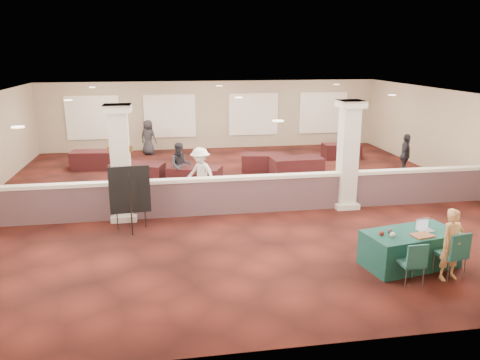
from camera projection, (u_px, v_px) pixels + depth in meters
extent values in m
plane|color=#4B1912|center=(239.00, 197.00, 15.12)|extent=(16.00, 16.00, 0.00)
cube|color=gray|center=(212.00, 115.00, 22.30)|extent=(16.00, 0.04, 3.20)
cube|color=gray|center=(323.00, 253.00, 7.08)|extent=(16.00, 0.04, 3.20)
cube|color=gray|center=(470.00, 141.00, 15.94)|extent=(0.04, 16.00, 3.20)
cube|color=white|center=(239.00, 97.00, 14.26)|extent=(16.00, 16.00, 0.02)
cube|color=#5B3D48|center=(247.00, 196.00, 13.56)|extent=(15.60, 0.20, 1.00)
cube|color=silver|center=(247.00, 178.00, 13.41)|extent=(15.60, 0.28, 0.10)
cube|color=silver|center=(121.00, 164.00, 12.72)|extent=(0.50, 0.50, 3.20)
cube|color=silver|center=(125.00, 216.00, 13.12)|extent=(0.70, 0.70, 0.16)
cube|color=silver|center=(117.00, 108.00, 12.32)|extent=(0.72, 0.72, 0.20)
cube|color=silver|center=(348.00, 155.00, 13.73)|extent=(0.50, 0.50, 3.20)
cube|color=silver|center=(345.00, 204.00, 14.14)|extent=(0.70, 0.70, 0.16)
cube|color=silver|center=(351.00, 104.00, 13.33)|extent=(0.72, 0.72, 0.20)
cylinder|color=brown|center=(109.00, 149.00, 12.57)|extent=(0.12, 0.12, 0.18)
cylinder|color=silver|center=(109.00, 149.00, 12.57)|extent=(0.09, 0.09, 0.10)
cylinder|color=brown|center=(131.00, 149.00, 12.65)|extent=(0.12, 0.12, 0.18)
cylinder|color=silver|center=(131.00, 149.00, 12.65)|extent=(0.09, 0.09, 0.10)
cube|color=#0E342C|center=(410.00, 249.00, 10.22)|extent=(2.17, 1.37, 0.78)
cube|color=#1B4B50|center=(450.00, 254.00, 9.67)|extent=(0.60, 0.60, 0.07)
cube|color=#1B4B50|center=(461.00, 246.00, 9.39)|extent=(0.49, 0.14, 0.49)
cylinder|color=slate|center=(448.00, 272.00, 9.48)|extent=(0.03, 0.03, 0.47)
cylinder|color=slate|center=(465.00, 269.00, 9.62)|extent=(0.03, 0.03, 0.47)
cylinder|color=slate|center=(433.00, 263.00, 9.87)|extent=(0.03, 0.03, 0.47)
cylinder|color=slate|center=(449.00, 260.00, 10.01)|extent=(0.03, 0.03, 0.47)
cube|color=#1B4B50|center=(410.00, 263.00, 9.39)|extent=(0.48, 0.48, 0.06)
cube|color=#1B4B50|center=(418.00, 256.00, 9.13)|extent=(0.44, 0.06, 0.44)
cylinder|color=slate|center=(406.00, 279.00, 9.24)|extent=(0.02, 0.02, 0.42)
cylinder|color=slate|center=(423.00, 277.00, 9.31)|extent=(0.02, 0.02, 0.42)
cylinder|color=slate|center=(396.00, 270.00, 9.60)|extent=(0.02, 0.02, 0.42)
cylinder|color=slate|center=(413.00, 269.00, 9.67)|extent=(0.02, 0.02, 0.42)
cube|color=black|center=(130.00, 190.00, 11.93)|extent=(1.03, 0.14, 1.24)
cylinder|color=black|center=(116.00, 200.00, 12.14)|extent=(0.03, 0.03, 1.65)
cylinder|color=black|center=(144.00, 198.00, 12.31)|extent=(0.03, 0.03, 1.65)
cylinder|color=black|center=(131.00, 204.00, 11.77)|extent=(0.03, 0.03, 1.65)
imported|color=#EAAA66|center=(452.00, 245.00, 9.50)|extent=(0.60, 0.46, 1.51)
cube|color=black|center=(138.00, 174.00, 16.51)|extent=(2.02, 1.43, 0.74)
cube|color=black|center=(195.00, 177.00, 16.13)|extent=(1.98, 1.48, 0.72)
cube|color=black|center=(297.00, 168.00, 17.35)|extent=(1.91, 1.03, 0.76)
cube|color=black|center=(95.00, 160.00, 18.67)|extent=(1.83, 1.00, 0.72)
cube|color=black|center=(263.00, 162.00, 18.31)|extent=(1.80, 1.11, 0.68)
cube|color=black|center=(341.00, 151.00, 20.49)|extent=(1.62, 0.84, 0.65)
imported|color=black|center=(181.00, 165.00, 15.96)|extent=(0.78, 0.47, 1.57)
imported|color=silver|center=(201.00, 174.00, 14.70)|extent=(1.09, 1.11, 1.66)
imported|color=black|center=(405.00, 156.00, 17.34)|extent=(0.90, 1.04, 1.62)
imported|color=black|center=(148.00, 137.00, 21.09)|extent=(0.88, 0.74, 1.57)
cube|color=silver|center=(425.00, 231.00, 10.17)|extent=(0.39, 0.31, 0.02)
cube|color=silver|center=(422.00, 223.00, 10.25)|extent=(0.35, 0.08, 0.23)
cube|color=silver|center=(422.00, 224.00, 10.24)|extent=(0.31, 0.06, 0.20)
cube|color=#D16021|center=(422.00, 235.00, 9.89)|extent=(0.48, 0.39, 0.03)
sphere|color=beige|center=(393.00, 235.00, 9.81)|extent=(0.12, 0.12, 0.12)
sphere|color=maroon|center=(382.00, 233.00, 9.90)|extent=(0.11, 0.11, 0.11)
sphere|color=#4C4B50|center=(390.00, 230.00, 10.06)|extent=(0.11, 0.11, 0.11)
cube|color=red|center=(447.00, 232.00, 10.07)|extent=(0.13, 0.06, 0.01)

